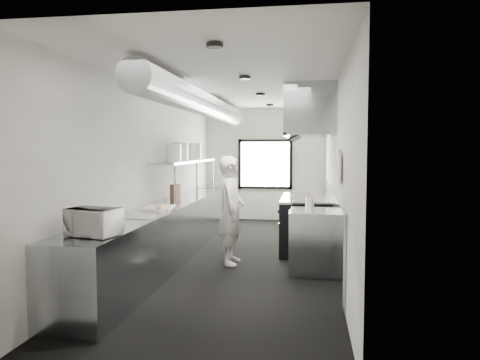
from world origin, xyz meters
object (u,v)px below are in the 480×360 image
at_px(microwave, 93,222).
at_px(small_plate, 159,211).
at_px(squeeze_bottle_d, 307,202).
at_px(squeeze_bottle_e, 310,202).
at_px(knife_block, 175,191).
at_px(plate_stack_c, 189,151).
at_px(squeeze_bottle_c, 309,204).
at_px(squeeze_bottle_b, 308,205).
at_px(cutting_board, 158,207).
at_px(line_cook, 231,210).
at_px(deli_tub_a, 86,226).
at_px(exhaust_hood, 310,114).
at_px(plate_stack_a, 173,153).
at_px(range, 305,224).
at_px(plate_stack_b, 181,152).
at_px(far_work_table, 214,205).
at_px(plate_stack_d, 195,151).
at_px(prep_counter, 164,234).
at_px(bottle_station, 312,241).
at_px(deli_tub_b, 91,224).
at_px(squeeze_bottle_a, 312,206).
at_px(pass_shelf, 187,162).

distance_m(microwave, small_plate, 1.84).
relative_size(squeeze_bottle_d, squeeze_bottle_e, 1.19).
bearing_deg(knife_block, plate_stack_c, 91.48).
xyz_separation_m(squeeze_bottle_c, squeeze_bottle_d, (-0.03, 0.13, 0.02)).
bearing_deg(squeeze_bottle_b, cutting_board, 179.04).
distance_m(line_cook, deli_tub_a, 2.61).
bearing_deg(exhaust_hood, cutting_board, -146.46).
bearing_deg(deli_tub_a, plate_stack_a, 88.49).
relative_size(range, deli_tub_a, 10.31).
relative_size(squeeze_bottle_b, squeeze_bottle_c, 1.22).
distance_m(range, squeeze_bottle_c, 1.47).
bearing_deg(plate_stack_b, squeeze_bottle_c, -30.55).
height_order(far_work_table, microwave, microwave).
bearing_deg(deli_tub_a, plate_stack_d, 88.56).
xyz_separation_m(microwave, plate_stack_c, (-0.14, 4.21, 0.69)).
bearing_deg(prep_counter, bottle_station, -4.97).
distance_m(prep_counter, small_plate, 0.80).
bearing_deg(squeeze_bottle_b, squeeze_bottle_e, 86.16).
bearing_deg(knife_block, small_plate, -73.63).
bearing_deg(squeeze_bottle_b, bottle_station, 64.18).
bearing_deg(line_cook, squeeze_bottle_d, -98.44).
distance_m(deli_tub_b, squeeze_bottle_c, 3.08).
distance_m(knife_block, plate_stack_b, 0.73).
relative_size(far_work_table, squeeze_bottle_a, 6.05).
relative_size(microwave, squeeze_bottle_c, 2.96).
bearing_deg(squeeze_bottle_e, deli_tub_a, -135.72).
xyz_separation_m(prep_counter, squeeze_bottle_c, (2.25, -0.17, 0.53)).
bearing_deg(squeeze_bottle_c, deli_tub_a, -139.24).
bearing_deg(squeeze_bottle_b, squeeze_bottle_a, -72.67).
relative_size(range, plate_stack_c, 4.84).
xyz_separation_m(far_work_table, plate_stack_b, (-0.06, -2.51, 1.29)).
height_order(deli_tub_b, squeeze_bottle_b, squeeze_bottle_b).
xyz_separation_m(exhaust_hood, plate_stack_c, (-2.32, 0.54, -0.66)).
bearing_deg(cutting_board, range, 34.24).
bearing_deg(squeeze_bottle_e, squeeze_bottle_b, -93.84).
distance_m(plate_stack_a, squeeze_bottle_e, 2.52).
relative_size(plate_stack_d, squeeze_bottle_c, 2.08).
xyz_separation_m(microwave, squeeze_bottle_a, (2.22, 2.00, -0.04)).
height_order(pass_shelf, bottle_station, pass_shelf).
relative_size(deli_tub_a, plate_stack_a, 0.52).
height_order(deli_tub_a, squeeze_bottle_a, squeeze_bottle_a).
distance_m(line_cook, knife_block, 1.55).
distance_m(deli_tub_b, knife_block, 3.15).
distance_m(microwave, squeeze_bottle_e, 3.40).
distance_m(line_cook, small_plate, 1.18).
relative_size(range, plate_stack_d, 4.83).
relative_size(small_plate, squeeze_bottle_b, 0.97).
height_order(line_cook, squeeze_bottle_d, line_cook).
relative_size(small_plate, squeeze_bottle_c, 1.19).
bearing_deg(prep_counter, plate_stack_a, 94.91).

